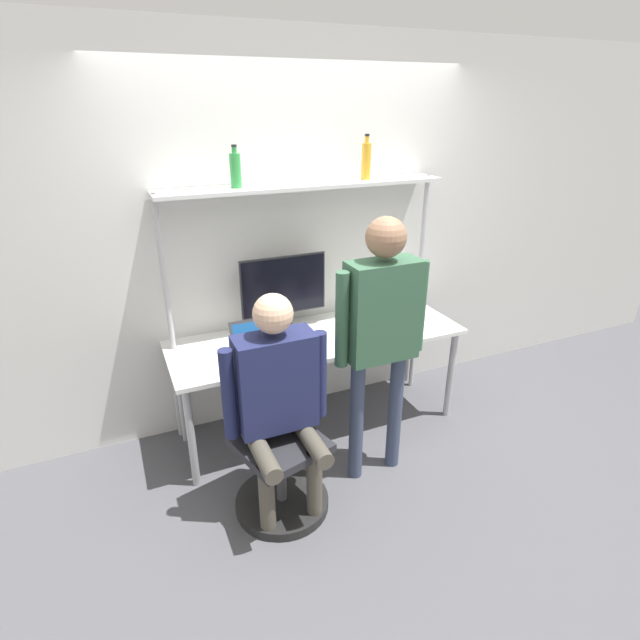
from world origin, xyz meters
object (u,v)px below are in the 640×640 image
Objects in this scene: monitor at (284,289)px; person_seated at (278,392)px; cell_phone at (295,349)px; bottle_amber at (366,160)px; person_standing at (382,320)px; office_chair at (277,464)px; bottle_green at (235,170)px; laptop at (255,347)px.

person_seated is (-0.36, -0.89, -0.24)m from monitor.
bottle_amber is at bearing 26.76° from cell_phone.
bottle_amber is at bearing 69.44° from person_standing.
bottle_amber reaches higher than person_seated.
cell_phone is 0.69m from person_standing.
cell_phone is 0.11× the size of person_seated.
monitor is at bearing 66.26° from office_chair.
bottle_green reaches higher than person_seated.
person_standing is (0.31, -0.81, 0.03)m from monitor.
cell_phone is 0.09× the size of person_standing.
cell_phone is 0.51× the size of bottle_amber.
person_seated is at bearing -119.06° from cell_phone.
monitor is 0.66× the size of office_chair.
bottle_amber is (0.94, 0.33, 1.08)m from laptop.
person_standing is at bearing 2.99° from office_chair.
office_chair is at bearing 103.06° from person_seated.
cell_phone is 0.16× the size of office_chair.
monitor is 2.15× the size of laptop.
bottle_green is at bearing 84.44° from office_chair.
monitor is 0.51m from laptop.
laptop is at bearing 177.45° from cell_phone.
bottle_amber is (0.99, 0.85, 1.60)m from office_chair.
person_seated reaches higher than cell_phone.
office_chair is (-0.05, -0.52, -0.52)m from laptop.
office_chair is at bearing -95.56° from bottle_green.
bottle_green reaches higher than person_standing.
person_standing reaches higher than laptop.
person_seated is 4.61× the size of bottle_amber.
person_seated is 5.34× the size of bottle_green.
laptop is at bearing 84.29° from office_chair.
person_seated is 0.81× the size of person_standing.
bottle_amber reaches higher than bottle_green.
person_standing is at bearing -37.59° from laptop.
bottle_green reaches higher than cell_phone.
bottle_green reaches higher than monitor.
laptop is at bearing 85.80° from person_seated.
monitor is at bearing -1.42° from bottle_green.
monitor is at bearing 67.93° from person_seated.
person_seated is at bearing -173.13° from person_standing.
laptop is 1.13× the size of bottle_green.
monitor is 0.99m from person_seated.
cell_phone is 1.36m from bottle_amber.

